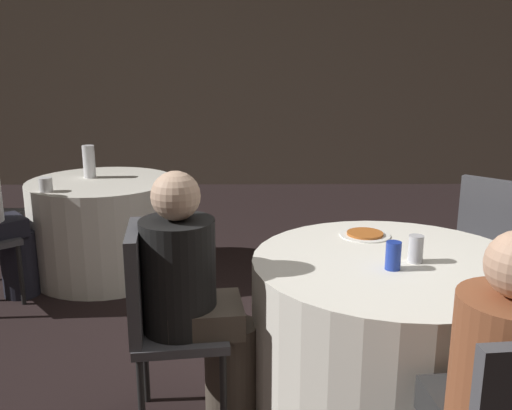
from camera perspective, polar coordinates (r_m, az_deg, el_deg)
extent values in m
cube|color=gray|center=(7.28, 3.90, 12.97)|extent=(16.00, 0.06, 2.80)
cylinder|color=white|center=(2.77, 13.11, -12.41)|extent=(1.27, 1.27, 0.72)
cylinder|color=white|center=(4.43, -14.92, -2.18)|extent=(1.08, 1.08, 0.72)
cube|color=#47474C|center=(3.54, 21.02, -5.61)|extent=(0.57, 0.57, 0.04)
cube|color=#47474C|center=(3.63, 22.47, -1.15)|extent=(0.31, 0.30, 0.46)
cylinder|color=black|center=(3.42, 22.22, -10.57)|extent=(0.03, 0.03, 0.42)
cylinder|color=black|center=(3.54, 17.05, -9.26)|extent=(0.03, 0.03, 0.42)
cylinder|color=black|center=(3.72, 24.15, -8.74)|extent=(0.03, 0.03, 0.42)
cylinder|color=black|center=(3.83, 19.34, -7.61)|extent=(0.03, 0.03, 0.42)
cube|color=#47474C|center=(2.57, -7.55, -12.46)|extent=(0.45, 0.45, 0.04)
cube|color=#47474C|center=(2.48, -11.94, -7.44)|extent=(0.10, 0.38, 0.46)
cylinder|color=black|center=(2.83, -3.87, -14.88)|extent=(0.03, 0.03, 0.42)
cylinder|color=black|center=(2.54, -3.28, -18.63)|extent=(0.03, 0.03, 0.42)
cylinder|color=black|center=(2.83, -10.99, -15.12)|extent=(0.03, 0.03, 0.42)
cylinder|color=black|center=(2.54, -11.37, -18.90)|extent=(0.03, 0.03, 0.42)
cylinder|color=black|center=(4.85, -22.19, -3.22)|extent=(0.03, 0.03, 0.42)
cylinder|color=black|center=(4.55, -23.77, -4.50)|extent=(0.03, 0.03, 0.42)
cylinder|color=black|center=(4.40, -23.88, -5.16)|extent=(0.03, 0.03, 0.42)
cylinder|color=black|center=(4.09, -22.45, -6.47)|extent=(0.03, 0.03, 0.42)
cylinder|color=brown|center=(1.85, 23.73, -15.61)|extent=(0.32, 0.32, 0.50)
cylinder|color=black|center=(4.25, -22.57, -5.41)|extent=(0.24, 0.24, 0.46)
cylinder|color=#4C4238|center=(2.68, -2.49, -16.23)|extent=(0.24, 0.24, 0.46)
cube|color=#4C4238|center=(2.54, -5.08, -10.95)|extent=(0.36, 0.34, 0.12)
cylinder|color=black|center=(2.46, -7.75, -6.97)|extent=(0.32, 0.32, 0.49)
sphere|color=#DBB293|center=(2.36, -8.04, 0.91)|extent=(0.21, 0.21, 0.21)
cylinder|color=white|center=(2.95, 10.84, -2.98)|extent=(0.25, 0.25, 0.01)
cylinder|color=#B25B23|center=(2.94, 10.85, -2.82)|extent=(0.18, 0.18, 0.01)
cylinder|color=#1E38A5|center=(2.50, 13.56, -4.94)|extent=(0.07, 0.07, 0.12)
cylinder|color=silver|center=(2.61, 15.68, -4.24)|extent=(0.07, 0.07, 0.12)
cylinder|color=white|center=(4.45, -16.36, 4.19)|extent=(0.09, 0.09, 0.24)
cylinder|color=white|center=(4.08, -20.28, 1.91)|extent=(0.09, 0.09, 0.10)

